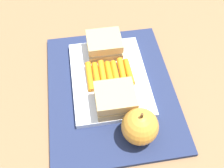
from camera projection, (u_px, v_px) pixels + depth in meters
ground_plane at (111, 91)px, 0.61m from camera, size 2.40×2.40×0.00m
lunchbag_mat at (111, 89)px, 0.60m from camera, size 0.36×0.28×0.01m
food_tray at (109, 78)px, 0.61m from camera, size 0.23×0.17×0.01m
sandwich_half_left at (104, 45)px, 0.63m from camera, size 0.07×0.08×0.04m
sandwich_half_right at (115, 99)px, 0.54m from camera, size 0.07×0.08×0.04m
carrot_sticks_bundle at (109, 74)px, 0.60m from camera, size 0.08×0.10×0.02m
apple at (140, 127)px, 0.50m from camera, size 0.07×0.07×0.08m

